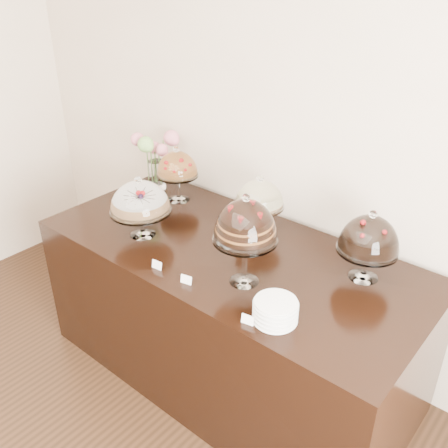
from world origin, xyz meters
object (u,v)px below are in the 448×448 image
Objects in this scene: display_counter at (229,313)px; cake_stand_sugar_sponge at (140,199)px; cake_stand_choco_layer at (245,224)px; cake_stand_cheesecake at (260,197)px; cake_stand_dark_choco at (369,237)px; flower_vase at (156,154)px; plate_stack at (275,311)px; cake_stand_fruit_tart at (177,166)px.

cake_stand_sugar_sponge reaches higher than display_counter.
cake_stand_choco_layer is 1.33× the size of cake_stand_cheesecake.
cake_stand_cheesecake is at bearing 41.70° from cake_stand_sugar_sponge.
cake_stand_cheesecake is at bearing 87.61° from display_counter.
cake_stand_choco_layer is 0.51m from cake_stand_cheesecake.
flower_vase is at bearing 176.75° from cake_stand_dark_choco.
cake_stand_cheesecake is (0.01, 0.25, 0.68)m from display_counter.
cake_stand_choco_layer is at bearing -37.39° from display_counter.
display_counter is at bearing 147.76° from plate_stack.
cake_stand_choco_layer is 1.26m from flower_vase.
plate_stack is (-0.15, -0.56, -0.18)m from cake_stand_dark_choco.
cake_stand_fruit_tart reaches higher than plate_stack.
cake_stand_dark_choco is 1.02× the size of cake_stand_fruit_tart.
display_counter is 6.06× the size of cake_stand_cheesecake.
cake_stand_sugar_sponge is 0.92× the size of flower_vase.
cake_stand_cheesecake reaches higher than display_counter.
cake_stand_cheesecake is 0.98× the size of cake_stand_fruit_tart.
cake_stand_sugar_sponge is 1.25m from cake_stand_dark_choco.
cake_stand_choco_layer reaches higher than cake_stand_dark_choco.
flower_vase reaches higher than plate_stack.
cake_stand_dark_choco is 0.95× the size of flower_vase.
plate_stack is at bearing -24.41° from flower_vase.
flower_vase is at bearing 156.36° from cake_stand_choco_layer.
cake_stand_dark_choco is 0.61m from plate_stack.
display_counter is 1.18m from flower_vase.
cake_stand_dark_choco reaches higher than cake_stand_fruit_tart.
cake_stand_cheesecake is at bearing -4.19° from flower_vase.
cake_stand_fruit_tart is 1.89× the size of plate_stack.
display_counter is 6.03× the size of cake_stand_sugar_sponge.
cake_stand_dark_choco is (1.18, 0.42, 0.01)m from cake_stand_sugar_sponge.
flower_vase reaches higher than cake_stand_dark_choco.
cake_stand_choco_layer is at bearing 0.70° from cake_stand_sugar_sponge.
display_counter is 0.99m from cake_stand_fruit_tart.
cake_stand_dark_choco is (0.44, 0.41, -0.09)m from cake_stand_choco_layer.
cake_stand_fruit_tart reaches higher than cake_stand_sugar_sponge.
cake_stand_fruit_tart is (-0.67, 0.02, 0.00)m from cake_stand_cheesecake.
cake_stand_fruit_tart is at bearing 178.40° from cake_stand_cheesecake.
cake_stand_dark_choco reaches higher than cake_stand_cheesecake.
cake_stand_sugar_sponge is at bearing -160.20° from cake_stand_dark_choco.
display_counter is at bearing 142.61° from cake_stand_choco_layer.
flower_vase is (-0.42, 0.51, 0.02)m from cake_stand_sugar_sponge.
cake_stand_choco_layer reaches higher than plate_stack.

